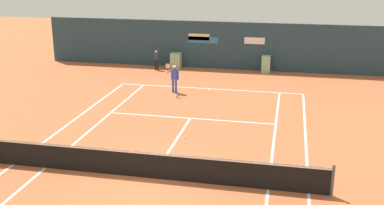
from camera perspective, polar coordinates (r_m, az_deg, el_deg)
ground_plane at (r=16.90m, az=-4.41°, el=-8.32°), size 80.00×80.00×0.01m
tennis_net at (r=16.19m, az=-5.02°, el=-7.56°), size 12.10×0.10×1.07m
sponsor_back_wall at (r=31.83m, az=3.81°, el=6.88°), size 25.00×1.02×3.19m
player_on_baseline at (r=26.13m, az=-2.20°, el=3.19°), size 0.64×0.63×1.77m
ball_kid_left_post at (r=31.63m, az=-4.38°, el=5.36°), size 0.45×0.19×1.33m
tennis_ball_mid_court at (r=19.73m, az=-0.80°, el=-4.30°), size 0.07×0.07×0.07m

